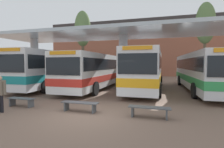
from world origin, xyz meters
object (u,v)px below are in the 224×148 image
(transit_bus_right_bay, at_px, (146,69))
(waiting_bench_near_pillar, at_px, (21,100))
(transit_bus_far_right_bay, at_px, (201,70))
(waiting_bench_far_platform, at_px, (80,104))
(transit_bus_center_bay, at_px, (96,70))
(poplar_tree_behind_right, at_px, (83,30))
(poplar_tree_behind_left, at_px, (205,24))
(waiting_bench_mid_platform, at_px, (149,110))
(pedestrian_waiting, at_px, (0,90))
(transit_bus_left_bay, at_px, (54,68))

(transit_bus_right_bay, distance_m, waiting_bench_near_pillar, 9.85)
(transit_bus_far_right_bay, relative_size, waiting_bench_far_platform, 6.91)
(transit_bus_center_bay, relative_size, poplar_tree_behind_right, 1.15)
(poplar_tree_behind_left, bearing_deg, waiting_bench_near_pillar, -127.32)
(waiting_bench_far_platform, distance_m, poplar_tree_behind_left, 18.58)
(waiting_bench_mid_platform, xyz_separation_m, waiting_bench_far_platform, (-3.21, -0.00, 0.00))
(transit_bus_far_right_bay, height_order, poplar_tree_behind_right, poplar_tree_behind_right)
(transit_bus_far_right_bay, height_order, waiting_bench_near_pillar, transit_bus_far_right_bay)
(transit_bus_right_bay, bearing_deg, transit_bus_center_bay, 4.84)
(waiting_bench_far_platform, bearing_deg, waiting_bench_near_pillar, -180.00)
(pedestrian_waiting, bearing_deg, waiting_bench_near_pillar, 92.83)
(waiting_bench_mid_platform, bearing_deg, pedestrian_waiting, -170.21)
(transit_bus_far_right_bay, relative_size, poplar_tree_behind_left, 1.33)
(poplar_tree_behind_left, bearing_deg, poplar_tree_behind_right, -179.66)
(transit_bus_right_bay, xyz_separation_m, waiting_bench_mid_platform, (0.93, -7.91, -1.50))
(transit_bus_far_right_bay, xyz_separation_m, poplar_tree_behind_left, (1.52, 6.50, 5.13))
(poplar_tree_behind_right, bearing_deg, transit_bus_far_right_bay, -24.59)
(waiting_bench_near_pillar, bearing_deg, poplar_tree_behind_left, 52.68)
(transit_bus_center_bay, height_order, waiting_bench_near_pillar, transit_bus_center_bay)
(waiting_bench_far_platform, bearing_deg, waiting_bench_mid_platform, 0.00)
(transit_bus_left_bay, xyz_separation_m, waiting_bench_far_platform, (6.30, -7.03, -1.52))
(waiting_bench_near_pillar, bearing_deg, poplar_tree_behind_right, 104.22)
(transit_bus_right_bay, distance_m, poplar_tree_behind_right, 13.09)
(transit_bus_far_right_bay, bearing_deg, transit_bus_center_bay, 5.57)
(poplar_tree_behind_right, bearing_deg, pedestrian_waiting, -76.95)
(transit_bus_center_bay, distance_m, pedestrian_waiting, 8.78)
(waiting_bench_near_pillar, xyz_separation_m, waiting_bench_far_platform, (3.41, 0.00, 0.01))
(transit_bus_far_right_bay, xyz_separation_m, waiting_bench_mid_platform, (-3.54, -8.81, -1.39))
(transit_bus_left_bay, bearing_deg, pedestrian_waiting, 106.54)
(waiting_bench_near_pillar, bearing_deg, transit_bus_center_bay, 80.85)
(transit_bus_right_bay, bearing_deg, poplar_tree_behind_left, -129.17)
(transit_bus_far_right_bay, bearing_deg, waiting_bench_mid_platform, 65.44)
(waiting_bench_far_platform, bearing_deg, poplar_tree_behind_right, 115.51)
(transit_bus_right_bay, height_order, waiting_bench_far_platform, transit_bus_right_bay)
(transit_bus_right_bay, bearing_deg, pedestrian_waiting, 57.41)
(transit_bus_center_bay, bearing_deg, transit_bus_left_bay, 6.43)
(transit_bus_left_bay, distance_m, transit_bus_center_bay, 4.13)
(waiting_bench_near_pillar, relative_size, pedestrian_waiting, 0.89)
(waiting_bench_mid_platform, xyz_separation_m, poplar_tree_behind_left, (5.06, 15.31, 6.52))
(waiting_bench_mid_platform, bearing_deg, poplar_tree_behind_left, 71.72)
(poplar_tree_behind_left, relative_size, poplar_tree_behind_right, 0.97)
(transit_bus_right_bay, height_order, poplar_tree_behind_left, poplar_tree_behind_left)
(transit_bus_right_bay, distance_m, waiting_bench_mid_platform, 8.10)
(transit_bus_center_bay, relative_size, transit_bus_right_bay, 1.03)
(transit_bus_center_bay, height_order, waiting_bench_mid_platform, transit_bus_center_bay)
(transit_bus_center_bay, distance_m, poplar_tree_behind_right, 10.64)
(transit_bus_center_bay, bearing_deg, waiting_bench_mid_platform, 125.41)
(pedestrian_waiting, bearing_deg, transit_bus_center_bay, 87.52)
(poplar_tree_behind_left, bearing_deg, waiting_bench_far_platform, -118.37)
(transit_bus_left_bay, height_order, poplar_tree_behind_left, poplar_tree_behind_left)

